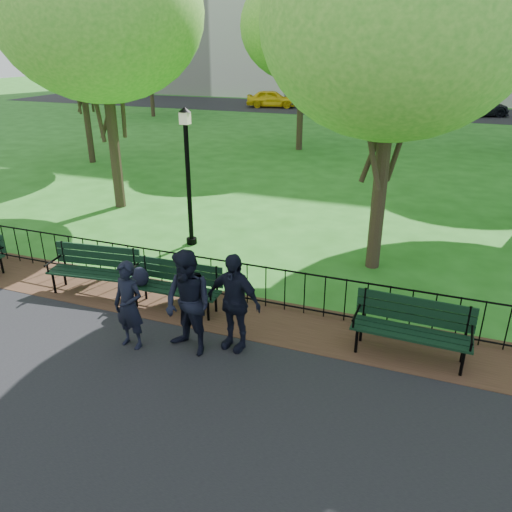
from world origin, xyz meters
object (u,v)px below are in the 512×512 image
at_px(tree_far_c, 303,26).
at_px(park_bench_right_a, 413,322).
at_px(park_bench_main, 165,279).
at_px(park_bench_left_a, 95,265).
at_px(tree_far_w, 146,23).
at_px(person_mid, 188,304).
at_px(sedan_dark, 475,106).
at_px(tree_mid_w, 75,22).
at_px(tree_near_e, 397,22).
at_px(person_right, 234,302).
at_px(taxi, 272,99).
at_px(person_left, 129,305).
at_px(tree_near_w, 99,11).
at_px(sedan_silver, 445,104).
at_px(lamppost, 188,173).

bearing_deg(tree_far_c, park_bench_right_a, -67.69).
relative_size(park_bench_main, park_bench_left_a, 0.93).
distance_m(tree_far_w, person_mid, 31.06).
bearing_deg(sedan_dark, person_mid, 151.58).
bearing_deg(tree_mid_w, tree_far_w, 111.25).
bearing_deg(tree_mid_w, tree_near_e, -27.38).
height_order(person_right, taxi, person_right).
xyz_separation_m(park_bench_right_a, tree_far_c, (-6.78, 16.53, 4.99)).
bearing_deg(person_left, taxi, 111.07).
xyz_separation_m(person_left, taxi, (-9.23, 34.07, -0.11)).
xyz_separation_m(tree_near_w, sedan_silver, (9.22, 26.63, -4.92)).
distance_m(park_bench_left_a, sedan_dark, 33.84).
distance_m(taxi, sedan_dark, 15.47).
bearing_deg(tree_near_e, park_bench_right_a, -71.75).
bearing_deg(person_right, park_bench_left_a, 175.43).
relative_size(person_left, taxi, 0.39).
bearing_deg(tree_mid_w, person_left, -49.90).
distance_m(park_bench_main, sedan_silver, 32.34).
distance_m(tree_mid_w, person_mid, 16.84).
xyz_separation_m(lamppost, person_right, (2.99, -4.11, -1.03)).
distance_m(lamppost, tree_mid_w, 11.97).
height_order(tree_mid_w, person_mid, tree_mid_w).
distance_m(person_mid, sedan_dark, 34.56).
bearing_deg(sedan_silver, sedan_dark, -86.70).
relative_size(person_right, taxi, 0.44).
bearing_deg(sedan_silver, tree_far_w, 90.29).
bearing_deg(taxi, park_bench_main, -177.22).
bearing_deg(person_left, tree_near_w, 132.14).
relative_size(tree_far_c, tree_far_w, 0.92).
height_order(tree_near_e, tree_mid_w, tree_mid_w).
bearing_deg(park_bench_right_a, person_left, -160.63).
bearing_deg(tree_near_e, lamppost, -177.14).
height_order(park_bench_main, person_mid, person_mid).
distance_m(tree_far_c, sedan_dark, 19.08).
bearing_deg(park_bench_right_a, park_bench_left_a, -178.87).
bearing_deg(sedan_silver, person_mid, 154.02).
xyz_separation_m(tree_near_w, taxi, (-4.21, 27.22, -5.06)).
bearing_deg(sedan_silver, tree_near_w, 140.35).
xyz_separation_m(park_bench_main, park_bench_left_a, (-1.74, 0.09, 0.01)).
bearing_deg(person_left, lamppost, 111.29).
bearing_deg(park_bench_left_a, tree_far_c, 83.83).
height_order(sedan_silver, sedan_dark, sedan_silver).
relative_size(tree_mid_w, person_mid, 4.43).
distance_m(sedan_silver, sedan_dark, 2.23).
height_order(lamppost, tree_far_w, tree_far_w).
height_order(tree_mid_w, tree_far_c, tree_mid_w).
height_order(tree_near_e, person_mid, tree_near_e).
bearing_deg(person_mid, tree_mid_w, 151.33).
distance_m(park_bench_left_a, sedan_silver, 32.53).
relative_size(park_bench_right_a, person_left, 1.24).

